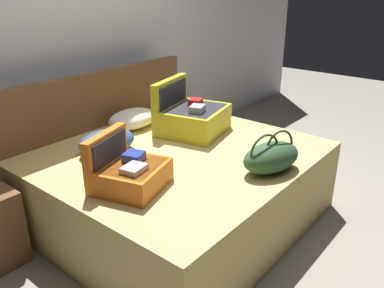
{
  "coord_description": "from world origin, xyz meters",
  "views": [
    {
      "loc": [
        -2.03,
        -1.4,
        1.76
      ],
      "look_at": [
        0.0,
        0.27,
        0.67
      ],
      "focal_mm": 36.93,
      "sensor_mm": 36.0,
      "label": 1
    }
  ],
  "objects_px": {
    "bed": "(179,186)",
    "pillow_center_head": "(133,119)",
    "duffel_bag": "(271,157)",
    "pillow_near_headboard": "(107,142)",
    "hard_case_medium": "(129,171)",
    "hard_case_large": "(192,117)"
  },
  "relations": [
    {
      "from": "pillow_near_headboard",
      "to": "bed",
      "type": "bearing_deg",
      "value": -50.2
    },
    {
      "from": "duffel_bag",
      "to": "pillow_near_headboard",
      "type": "xyz_separation_m",
      "value": [
        -0.49,
        1.09,
        -0.02
      ]
    },
    {
      "from": "hard_case_medium",
      "to": "duffel_bag",
      "type": "xyz_separation_m",
      "value": [
        0.75,
        -0.57,
        0.0
      ]
    },
    {
      "from": "hard_case_medium",
      "to": "hard_case_large",
      "type": "bearing_deg",
      "value": 0.5
    },
    {
      "from": "hard_case_medium",
      "to": "pillow_center_head",
      "type": "relative_size",
      "value": 1.08
    },
    {
      "from": "pillow_center_head",
      "to": "hard_case_medium",
      "type": "bearing_deg",
      "value": -133.94
    },
    {
      "from": "bed",
      "to": "pillow_center_head",
      "type": "distance_m",
      "value": 0.77
    },
    {
      "from": "bed",
      "to": "duffel_bag",
      "type": "height_order",
      "value": "duffel_bag"
    },
    {
      "from": "duffel_bag",
      "to": "pillow_near_headboard",
      "type": "relative_size",
      "value": 1.14
    },
    {
      "from": "bed",
      "to": "duffel_bag",
      "type": "relative_size",
      "value": 3.91
    },
    {
      "from": "bed",
      "to": "pillow_center_head",
      "type": "height_order",
      "value": "pillow_center_head"
    },
    {
      "from": "duffel_bag",
      "to": "pillow_center_head",
      "type": "height_order",
      "value": "duffel_bag"
    },
    {
      "from": "hard_case_large",
      "to": "duffel_bag",
      "type": "height_order",
      "value": "hard_case_large"
    },
    {
      "from": "bed",
      "to": "hard_case_large",
      "type": "distance_m",
      "value": 0.61
    },
    {
      "from": "pillow_center_head",
      "to": "pillow_near_headboard",
      "type": "bearing_deg",
      "value": -152.55
    },
    {
      "from": "bed",
      "to": "pillow_center_head",
      "type": "relative_size",
      "value": 4.15
    },
    {
      "from": "hard_case_large",
      "to": "duffel_bag",
      "type": "relative_size",
      "value": 1.26
    },
    {
      "from": "duffel_bag",
      "to": "bed",
      "type": "bearing_deg",
      "value": 102.51
    },
    {
      "from": "hard_case_large",
      "to": "duffel_bag",
      "type": "xyz_separation_m",
      "value": [
        -0.24,
        -0.88,
        -0.03
      ]
    },
    {
      "from": "bed",
      "to": "hard_case_medium",
      "type": "relative_size",
      "value": 3.84
    },
    {
      "from": "hard_case_medium",
      "to": "duffel_bag",
      "type": "relative_size",
      "value": 1.02
    },
    {
      "from": "hard_case_large",
      "to": "pillow_near_headboard",
      "type": "bearing_deg",
      "value": 150.73
    }
  ]
}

